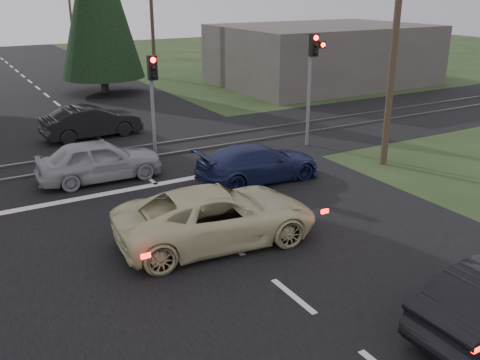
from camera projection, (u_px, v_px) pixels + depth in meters
ground at (293, 296)px, 11.86m from camera, size 120.00×120.00×0.00m
road at (139, 170)px, 20.01m from camera, size 14.00×100.00×0.01m
rail_corridor at (122, 156)px, 21.63m from camera, size 120.00×8.00×0.01m
stop_line at (156, 184)px, 18.54m from camera, size 13.00×0.35×0.00m
rail_near at (128, 160)px, 20.97m from camera, size 120.00×0.12×0.10m
rail_far at (115, 150)px, 22.27m from camera, size 120.00×0.12×0.10m
traffic_signal_right at (313, 68)px, 21.99m from camera, size 0.68×0.48×4.70m
traffic_signal_center at (153, 90)px, 20.07m from camera, size 0.32×0.48×4.10m
utility_pole_near at (395, 39)px, 19.12m from camera, size 1.80×0.26×9.00m
utility_pole_mid at (152, 12)px, 38.68m from camera, size 1.80×0.26×9.00m
utility_pole_far at (70, 4)px, 59.06m from camera, size 1.80×0.26×9.00m
building_right at (323, 54)px, 37.55m from camera, size 14.00×10.00×4.00m
cream_coupe at (217, 216)px, 14.15m from camera, size 5.64×3.04×1.50m
silver_car at (99, 160)px, 18.76m from camera, size 4.39×1.93×1.47m
blue_sedan at (258, 163)px, 18.73m from camera, size 4.57×2.02×1.30m
dark_car_far at (92, 122)px, 24.14m from camera, size 4.48×1.87×1.44m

